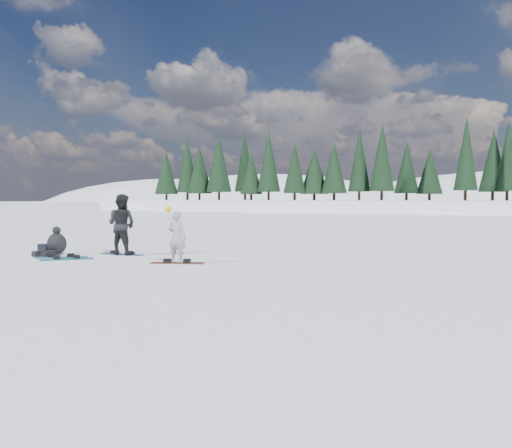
# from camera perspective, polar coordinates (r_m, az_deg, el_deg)

# --- Properties ---
(ground) EXTENTS (420.00, 420.00, 0.00)m
(ground) POSITION_cam_1_polar(r_m,az_deg,el_deg) (12.75, -7.53, -5.26)
(ground) COLOR white
(ground) RESTS_ON ground
(alpine_backdrop) EXTENTS (412.50, 227.00, 53.20)m
(alpine_backdrop) POSITION_cam_1_polar(r_m,az_deg,el_deg) (201.37, 18.67, -1.66)
(alpine_backdrop) COLOR white
(alpine_backdrop) RESTS_ON ground
(snowboarder_woman) EXTENTS (0.57, 0.41, 1.61)m
(snowboarder_woman) POSITION_cam_1_polar(r_m,az_deg,el_deg) (14.01, -9.04, -1.44)
(snowboarder_woman) COLOR #A3A3A8
(snowboarder_woman) RESTS_ON ground
(snowboarder_man) EXTENTS (1.01, 0.82, 1.95)m
(snowboarder_man) POSITION_cam_1_polar(r_m,az_deg,el_deg) (16.53, -15.12, -0.06)
(snowboarder_man) COLOR black
(snowboarder_man) RESTS_ON ground
(seated_rider) EXTENTS (0.73, 1.12, 0.91)m
(seated_rider) POSITION_cam_1_polar(r_m,az_deg,el_deg) (17.24, -21.95, -2.13)
(seated_rider) COLOR black
(seated_rider) RESTS_ON ground
(gear_bag) EXTENTS (0.48, 0.35, 0.30)m
(gear_bag) POSITION_cam_1_polar(r_m,az_deg,el_deg) (17.94, -22.90, -2.60)
(gear_bag) COLOR black
(gear_bag) RESTS_ON ground
(snowboard_woman) EXTENTS (1.51, 0.75, 0.03)m
(snowboard_woman) POSITION_cam_1_polar(r_m,az_deg,el_deg) (14.09, -8.99, -4.43)
(snowboard_woman) COLOR maroon
(snowboard_woman) RESTS_ON ground
(snowboard_man) EXTENTS (1.51, 0.36, 0.03)m
(snowboard_man) POSITION_cam_1_polar(r_m,az_deg,el_deg) (16.61, -15.07, -3.37)
(snowboard_man) COLOR #1C629F
(snowboard_man) RESTS_ON ground
(snowboard_loose_c) EXTENTS (1.45, 0.97, 0.03)m
(snowboard_loose_c) POSITION_cam_1_polar(r_m,az_deg,el_deg) (16.33, -21.34, -3.58)
(snowboard_loose_c) COLOR teal
(snowboard_loose_c) RESTS_ON ground
(snowboard_loose_a) EXTENTS (1.31, 1.20, 0.03)m
(snowboard_loose_a) POSITION_cam_1_polar(r_m,az_deg,el_deg) (15.78, -20.80, -3.79)
(snowboard_loose_a) COLOR teal
(snowboard_loose_a) RESTS_ON ground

